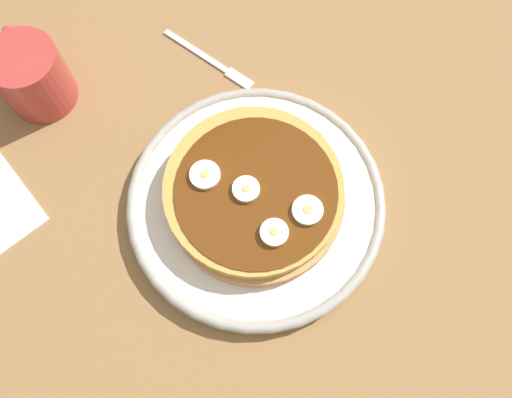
# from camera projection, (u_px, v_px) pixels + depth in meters

# --- Properties ---
(ground_plane) EXTENTS (1.40, 1.40, 0.03)m
(ground_plane) POSITION_uv_depth(u_px,v_px,m) (256.00, 211.00, 0.59)
(ground_plane) COLOR olive
(plate) EXTENTS (0.27, 0.27, 0.02)m
(plate) POSITION_uv_depth(u_px,v_px,m) (256.00, 203.00, 0.57)
(plate) COLOR silver
(plate) RESTS_ON ground_plane
(pancake_stack) EXTENTS (0.19, 0.18, 0.03)m
(pancake_stack) POSITION_uv_depth(u_px,v_px,m) (253.00, 194.00, 0.55)
(pancake_stack) COLOR tan
(pancake_stack) RESTS_ON plate
(banana_slice_0) EXTENTS (0.03, 0.03, 0.01)m
(banana_slice_0) POSITION_uv_depth(u_px,v_px,m) (246.00, 190.00, 0.53)
(banana_slice_0) COLOR #F5EABB
(banana_slice_0) RESTS_ON pancake_stack
(banana_slice_1) EXTENTS (0.03, 0.03, 0.01)m
(banana_slice_1) POSITION_uv_depth(u_px,v_px,m) (205.00, 175.00, 0.54)
(banana_slice_1) COLOR #FCE6C6
(banana_slice_1) RESTS_ON pancake_stack
(banana_slice_2) EXTENTS (0.03, 0.03, 0.01)m
(banana_slice_2) POSITION_uv_depth(u_px,v_px,m) (274.00, 233.00, 0.51)
(banana_slice_2) COLOR #EBEFB5
(banana_slice_2) RESTS_ON pancake_stack
(banana_slice_3) EXTENTS (0.03, 0.03, 0.01)m
(banana_slice_3) POSITION_uv_depth(u_px,v_px,m) (307.00, 210.00, 0.52)
(banana_slice_3) COLOR #F1EAB6
(banana_slice_3) RESTS_ON pancake_stack
(coffee_mug) EXTENTS (0.11, 0.08, 0.08)m
(coffee_mug) POSITION_uv_depth(u_px,v_px,m) (31.00, 74.00, 0.59)
(coffee_mug) COLOR #B23833
(coffee_mug) RESTS_ON ground_plane
(fork) EXTENTS (0.12, 0.06, 0.01)m
(fork) POSITION_uv_depth(u_px,v_px,m) (213.00, 61.00, 0.64)
(fork) COLOR silver
(fork) RESTS_ON ground_plane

